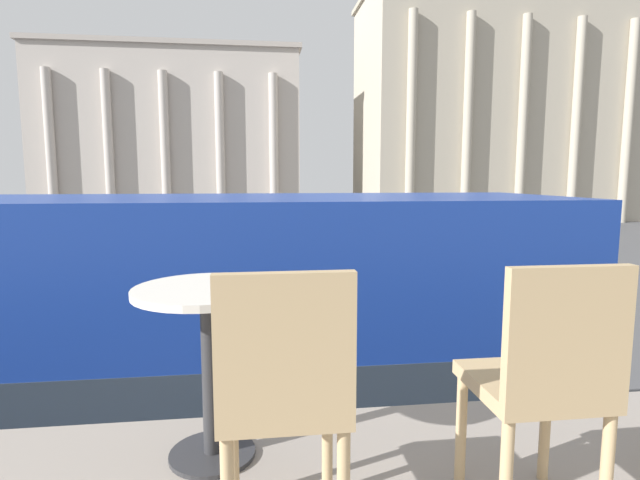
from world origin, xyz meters
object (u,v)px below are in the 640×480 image
Objects in this scene: cafe_dining_table at (209,333)px; plaza_building_left at (175,137)px; traffic_light_near at (90,280)px; traffic_light_far at (308,226)px; plaza_building_right at (490,110)px; double_decker_bus at (102,372)px; pedestrian_black at (137,281)px; cafe_chair_1 at (544,379)px; pedestrian_yellow at (273,230)px; pedestrian_white at (250,234)px; cafe_chair_0 at (284,392)px; traffic_light_mid at (423,244)px.

plaza_building_left is at bearing 98.73° from cafe_dining_table.
traffic_light_near is 1.02× the size of traffic_light_far.
plaza_building_right is at bearing 52.00° from traffic_light_far.
pedestrian_black is at bearing 94.29° from double_decker_bus.
traffic_light_far is (-23.57, -30.17, -9.74)m from plaza_building_right.
pedestrian_yellow is at bearing 83.68° from cafe_chair_1.
cafe_chair_1 reaches higher than pedestrian_black.
plaza_building_left is at bearing 44.65° from pedestrian_white.
double_decker_bus is at bearing 116.51° from cafe_chair_1.
pedestrian_black is (-0.48, 6.39, -1.34)m from traffic_light_near.
pedestrian_yellow is (1.54, 1.97, 0.05)m from pedestrian_white.
plaza_building_left is 48.12m from traffic_light_near.
cafe_chair_0 reaches higher than traffic_light_near.
pedestrian_black is (-10.11, 0.87, -1.25)m from traffic_light_mid.
plaza_building_right reaches higher than traffic_light_near.
cafe_chair_1 is (2.67, -4.20, 1.52)m from double_decker_bus.
pedestrian_white is (-2.88, 8.81, -1.38)m from traffic_light_far.
traffic_light_near is at bearing -83.71° from plaza_building_left.
cafe_dining_table is at bearing 147.33° from cafe_chair_1.
pedestrian_white is 0.93× the size of pedestrian_black.
traffic_light_mid is at bearing -70.45° from plaza_building_left.
cafe_dining_table is at bearing -69.72° from traffic_light_near.
traffic_light_near is at bearing -162.19° from pedestrian_white.
traffic_light_mid is 18.26m from pedestrian_yellow.
traffic_light_far is at bearing 146.66° from pedestrian_black.
double_decker_bus is at bearing 151.91° from pedestrian_yellow.
pedestrian_yellow is (1.33, 32.59, -3.02)m from cafe_dining_table.
cafe_chair_0 is 0.03× the size of plaza_building_right.
traffic_light_near is 6.55m from pedestrian_black.
traffic_light_mid is 1.96× the size of pedestrian_black.
plaza_building_left reaches higher than pedestrian_yellow.
traffic_light_near is (-29.74, -42.48, -9.70)m from plaza_building_right.
double_decker_bus is 56.57m from plaza_building_right.
plaza_building_right is (25.10, 52.54, 8.07)m from cafe_chair_1.
traffic_light_far is (4.21, 18.18, -0.15)m from double_decker_bus.
pedestrian_yellow is at bearing 83.50° from cafe_chair_0.
pedestrian_yellow is at bearing -142.10° from plaza_building_right.
double_decker_bus is at bearing 108.84° from cafe_chair_0.
cafe_chair_1 reaches higher than cafe_dining_table.
traffic_light_far reaches higher than pedestrian_white.
cafe_chair_0 reaches higher than cafe_dining_table.
double_decker_bus is at bearing -71.52° from traffic_light_near.
cafe_chair_1 is at bearing -150.87° from pedestrian_white.
cafe_chair_0 is 0.25× the size of traffic_light_near.
plaza_building_right is 48.34m from pedestrian_black.
double_decker_bus is 5.21m from cafe_chair_1.
traffic_light_mid is 2.02× the size of pedestrian_yellow.
double_decker_bus reaches higher than cafe_dining_table.
plaza_building_right is (27.78, 48.34, 9.59)m from double_decker_bus.
traffic_light_mid is at bearing 100.07° from pedestrian_black.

